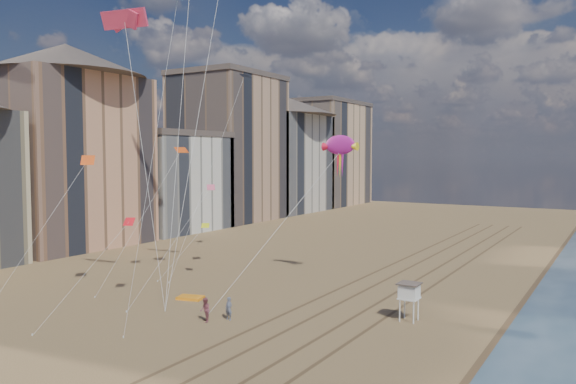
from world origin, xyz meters
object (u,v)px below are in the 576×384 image
object	(u,v)px
grounded_kite	(190,298)
show_kite	(340,145)
lifeguard_stand	(409,292)
kite_flyer_a	(229,309)
kite_flyer_b	(205,310)

from	to	relation	value
grounded_kite	show_kite	size ratio (longest dim) A/B	0.11
lifeguard_stand	kite_flyer_a	distance (m)	14.09
lifeguard_stand	kite_flyer_a	size ratio (longest dim) A/B	1.66
lifeguard_stand	kite_flyer_b	bearing A→B (deg)	-147.67
show_kite	kite_flyer_a	world-z (taller)	show_kite
grounded_kite	show_kite	distance (m)	20.54
lifeguard_stand	kite_flyer_a	bearing A→B (deg)	-149.89
kite_flyer_b	lifeguard_stand	bearing A→B (deg)	75.54
show_kite	grounded_kite	bearing A→B (deg)	-124.08
kite_flyer_b	kite_flyer_a	bearing A→B (deg)	92.61
show_kite	kite_flyer_b	xyz separation A→B (m)	(-2.96, -17.39, -12.89)
grounded_kite	kite_flyer_a	world-z (taller)	kite_flyer_a
show_kite	kite_flyer_a	xyz separation A→B (m)	(-1.76, -15.98, -12.93)
kite_flyer_a	show_kite	bearing A→B (deg)	87.66
grounded_kite	kite_flyer_a	size ratio (longest dim) A/B	1.24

